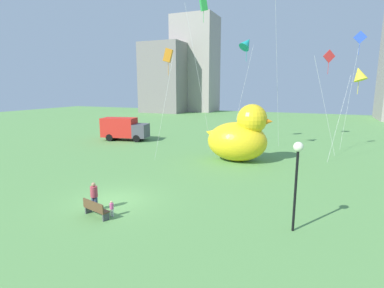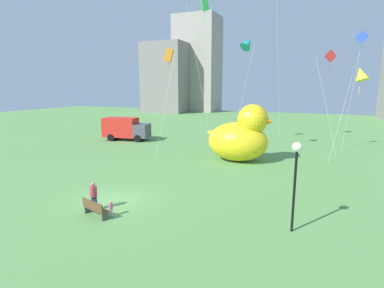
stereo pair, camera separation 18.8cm
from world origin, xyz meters
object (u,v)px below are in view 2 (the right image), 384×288
kite_orange (169,56)px  kite_blue (361,43)px  kite_teal (248,43)px  giant_inflatable_duck (240,137)px  kite_green (205,6)px  park_bench (95,208)px  person_child (111,208)px  box_truck (125,129)px  kite_red (330,60)px  kite_yellow (361,74)px  person_adult (94,195)px  lamppost (296,164)px

kite_orange → kite_blue: kite_blue is taller
kite_teal → kite_blue: bearing=29.3°
giant_inflatable_duck → kite_green: (-5.15, 4.08, 12.60)m
park_bench → kite_green: 23.79m
kite_green → park_bench: bearing=-86.1°
person_child → box_truck: bearing=124.0°
kite_red → kite_blue: (2.72, 2.69, 1.84)m
park_bench → box_truck: box_truck is taller
kite_orange → kite_yellow: 16.42m
person_adult → person_child: 1.44m
park_bench → kite_teal: kite_teal is taller
giant_inflatable_duck → kite_orange: size_ratio=0.63×
park_bench → kite_yellow: kite_yellow is taller
kite_red → lamppost: bearing=-93.8°
lamppost → kite_orange: 16.52m
kite_teal → kite_blue: kite_blue is taller
kite_orange → kite_red: 15.81m
park_bench → kite_teal: 21.46m
kite_yellow → kite_teal: bearing=177.4°
person_adult → kite_yellow: kite_yellow is taller
kite_orange → kite_red: (12.95, 9.06, -0.07)m
box_truck → kite_teal: (15.77, -1.35, 9.42)m
park_bench → lamppost: 10.30m
kite_orange → kite_blue: size_ratio=0.82×
park_bench → kite_blue: size_ratio=0.14×
box_truck → giant_inflatable_duck: bearing=-17.0°
person_adult → giant_inflatable_duck: size_ratio=0.25×
kite_teal → kite_green: bearing=174.3°
kite_teal → kite_red: (7.47, 3.03, -1.60)m
box_truck → kite_teal: bearing=-4.9°
kite_red → kite_teal: bearing=-158.0°
giant_inflatable_duck → lamppost: giant_inflatable_duck is taller
kite_red → person_child: bearing=-115.7°
kite_yellow → kite_orange: bearing=-160.0°
kite_teal → kite_green: 6.17m
kite_teal → kite_yellow: size_ratio=1.37×
park_bench → giant_inflatable_duck: size_ratio=0.28×
park_bench → lamppost: lamppost is taller
park_bench → giant_inflatable_duck: giant_inflatable_duck is taller
park_bench → lamppost: (9.61, 2.45, 2.78)m
giant_inflatable_duck → kite_green: bearing=141.6°
kite_blue → kite_green: size_ratio=0.79×
person_child → lamppost: (8.89, 2.04, 2.79)m
park_bench → person_adult: bearing=133.0°
kite_orange → kite_green: size_ratio=0.64×
kite_blue → kite_teal: bearing=-150.7°
kite_teal → lamppost: bearing=-68.8°
kite_teal → kite_green: size_ratio=0.75×
box_truck → kite_blue: kite_blue is taller
lamppost → kite_green: size_ratio=0.27×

